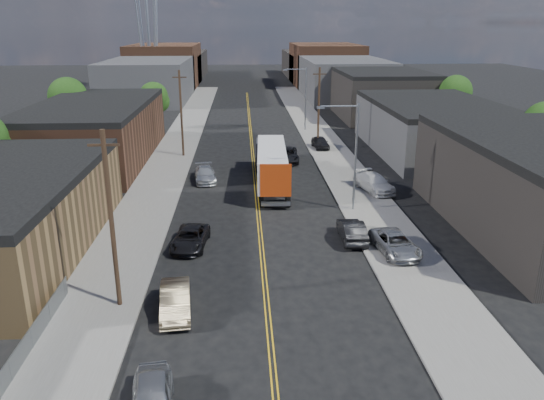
{
  "coord_description": "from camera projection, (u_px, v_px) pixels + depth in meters",
  "views": [
    {
      "loc": [
        -1.21,
        -16.6,
        15.04
      ],
      "look_at": [
        0.92,
        20.76,
        2.5
      ],
      "focal_mm": 35.0,
      "sensor_mm": 36.0,
      "label": 1
    }
  ],
  "objects": [
    {
      "name": "industrial_right_c",
      "position": [
        380.0,
        93.0,
        88.7
      ],
      "size": [
        14.0,
        22.0,
        7.6
      ],
      "color": "black",
      "rests_on": "ground"
    },
    {
      "name": "warehouse_brown",
      "position": [
        94.0,
        132.0,
        60.19
      ],
      "size": [
        12.0,
        26.0,
        6.6
      ],
      "color": "#523020",
      "rests_on": "ground"
    },
    {
      "name": "car_right_oncoming",
      "position": [
        352.0,
        231.0,
        38.35
      ],
      "size": [
        1.65,
        4.59,
        1.51
      ],
      "primitive_type": "imported",
      "rotation": [
        0.0,
        0.0,
        3.13
      ],
      "color": "black",
      "rests_on": "ground"
    },
    {
      "name": "tree_left_far",
      "position": [
        154.0,
        99.0,
        77.05
      ],
      "size": [
        4.35,
        4.2,
        6.97
      ],
      "color": "black",
      "rests_on": "ground"
    },
    {
      "name": "skyline_left_c",
      "position": [
        175.0,
        65.0,
        150.9
      ],
      "size": [
        16.0,
        40.0,
        7.0
      ],
      "primitive_type": "cube",
      "color": "black",
      "rests_on": "ground"
    },
    {
      "name": "car_left_d",
      "position": [
        205.0,
        174.0,
        52.75
      ],
      "size": [
        2.57,
        5.1,
        1.42
      ],
      "primitive_type": "imported",
      "rotation": [
        0.0,
        0.0,
        0.12
      ],
      "color": "#B3B7B9",
      "rests_on": "ground"
    },
    {
      "name": "car_right_lot_c",
      "position": [
        320.0,
        142.0,
        66.08
      ],
      "size": [
        2.09,
        4.32,
        1.42
      ],
      "primitive_type": "imported",
      "rotation": [
        0.0,
        0.0,
        0.1
      ],
      "color": "black",
      "rests_on": "sidewalk_right"
    },
    {
      "name": "centerline",
      "position": [
        253.0,
        156.0,
        63.16
      ],
      "size": [
        0.32,
        120.0,
        0.01
      ],
      "primitive_type": "cube",
      "color": "gold",
      "rests_on": "ground"
    },
    {
      "name": "tree_left_mid",
      "position": [
        69.0,
        99.0,
        69.59
      ],
      "size": [
        5.1,
        5.04,
        8.37
      ],
      "color": "black",
      "rests_on": "ground"
    },
    {
      "name": "skyline_left_a",
      "position": [
        149.0,
        80.0,
        108.14
      ],
      "size": [
        16.0,
        30.0,
        8.0
      ],
      "primitive_type": "cube",
      "color": "#37373A",
      "rests_on": "ground"
    },
    {
      "name": "sidewalk_right",
      "position": [
        332.0,
        154.0,
        63.65
      ],
      "size": [
        5.0,
        140.0,
        0.15
      ],
      "primitive_type": "cube",
      "color": "slate",
      "rests_on": "ground"
    },
    {
      "name": "tree_right_far",
      "position": [
        456.0,
        94.0,
        77.33
      ],
      "size": [
        4.85,
        4.76,
        7.91
      ],
      "color": "black",
      "rests_on": "ground"
    },
    {
      "name": "skyline_right_a",
      "position": [
        343.0,
        79.0,
        110.3
      ],
      "size": [
        16.0,
        30.0,
        8.0
      ],
      "primitive_type": "cube",
      "color": "#37373A",
      "rests_on": "ground"
    },
    {
      "name": "chainlink_fence",
      "position": [
        10.0,
        371.0,
        23.05
      ],
      "size": [
        0.05,
        16.0,
        1.22
      ],
      "color": "slate",
      "rests_on": "ground"
    },
    {
      "name": "utility_pole_left_near",
      "position": [
        111.0,
        220.0,
        27.95
      ],
      "size": [
        1.6,
        0.26,
        10.0
      ],
      "color": "black",
      "rests_on": "ground"
    },
    {
      "name": "car_right_lot_a",
      "position": [
        395.0,
        243.0,
        35.93
      ],
      "size": [
        2.91,
        5.21,
        1.38
      ],
      "primitive_type": "imported",
      "rotation": [
        0.0,
        0.0,
        0.13
      ],
      "color": "#9D9FA2",
      "rests_on": "sidewalk_right"
    },
    {
      "name": "car_right_lot_b",
      "position": [
        374.0,
        183.0,
        49.26
      ],
      "size": [
        3.38,
        5.68,
        1.54
      ],
      "primitive_type": "imported",
      "rotation": [
        0.0,
        0.0,
        0.24
      ],
      "color": "silver",
      "rests_on": "sidewalk_right"
    },
    {
      "name": "streetlight_near",
      "position": [
        351.0,
        149.0,
        42.94
      ],
      "size": [
        3.39,
        0.25,
        9.0
      ],
      "color": "gray",
      "rests_on": "ground"
    },
    {
      "name": "industrial_right_b",
      "position": [
        433.0,
        127.0,
        64.32
      ],
      "size": [
        14.0,
        24.0,
        6.1
      ],
      "color": "#37373A",
      "rests_on": "ground"
    },
    {
      "name": "skyline_left_b",
      "position": [
        165.0,
        65.0,
        131.49
      ],
      "size": [
        16.0,
        26.0,
        10.0
      ],
      "primitive_type": "cube",
      "color": "#523020",
      "rests_on": "ground"
    },
    {
      "name": "car_left_c",
      "position": [
        190.0,
        238.0,
        37.21
      ],
      "size": [
        2.7,
        5.03,
        1.34
      ],
      "primitive_type": "imported",
      "rotation": [
        0.0,
        0.0,
        -0.1
      ],
      "color": "black",
      "rests_on": "ground"
    },
    {
      "name": "semi_truck",
      "position": [
        271.0,
        162.0,
        51.24
      ],
      "size": [
        3.05,
        15.37,
        4.0
      ],
      "rotation": [
        0.0,
        0.0,
        -0.04
      ],
      "color": "silver",
      "rests_on": "ground"
    },
    {
      "name": "skyline_right_c",
      "position": [
        314.0,
        65.0,
        153.05
      ],
      "size": [
        16.0,
        40.0,
        7.0
      ],
      "primitive_type": "cube",
      "color": "black",
      "rests_on": "ground"
    },
    {
      "name": "streetlight_far",
      "position": [
        303.0,
        94.0,
        76.08
      ],
      "size": [
        3.39,
        0.25,
        9.0
      ],
      "color": "gray",
      "rests_on": "ground"
    },
    {
      "name": "car_left_b",
      "position": [
        175.0,
        301.0,
        28.7
      ],
      "size": [
        2.06,
        4.67,
        1.49
      ],
      "primitive_type": "imported",
      "rotation": [
        0.0,
        0.0,
        0.11
      ],
      "color": "#7D6D51",
      "rests_on": "ground"
    },
    {
      "name": "utility_pole_right",
      "position": [
        319.0,
        108.0,
        64.81
      ],
      "size": [
        1.6,
        0.26,
        10.0
      ],
      "color": "black",
      "rests_on": "ground"
    },
    {
      "name": "car_ahead_truck",
      "position": [
        287.0,
        155.0,
        60.28
      ],
      "size": [
        2.77,
        5.69,
        1.56
      ],
      "primitive_type": "imported",
      "rotation": [
        0.0,
        0.0,
        -0.03
      ],
      "color": "black",
      "rests_on": "ground"
    },
    {
      "name": "skyline_right_b",
      "position": [
        325.0,
        65.0,
        133.64
      ],
      "size": [
        16.0,
        26.0,
        10.0
      ],
      "primitive_type": "cube",
      "color": "#523020",
      "rests_on": "ground"
    },
    {
      "name": "ground",
      "position": [
        251.0,
        131.0,
        77.36
      ],
      "size": [
        260.0,
        260.0,
        0.0
      ],
      "primitive_type": "plane",
      "color": "black",
      "rests_on": "ground"
    },
    {
      "name": "utility_pole_left_far",
      "position": [
        181.0,
        113.0,
        61.08
      ],
      "size": [
        1.6,
        0.26,
        10.0
      ],
      "color": "black",
      "rests_on": "ground"
    },
    {
      "name": "car_left_a",
      "position": [
        152.0,
        399.0,
        21.2
      ],
      "size": [
        2.25,
        4.48,
        1.47
      ],
      "primitive_type": "imported",
      "rotation": [
        0.0,
        0.0,
        0.12
      ],
      "color": "#9C9EA1",
      "rests_on": "ground"
    },
    {
      "name": "sidewalk_left",
      "position": [
        173.0,
        156.0,
        62.62
      ],
      "size": [
        5.0,
        140.0,
        0.15
      ],
      "primitive_type": "cube",
      "color": "slate",
      "rests_on": "ground"
    }
  ]
}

